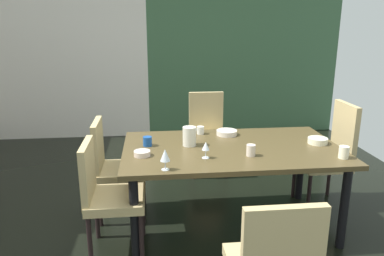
{
  "coord_description": "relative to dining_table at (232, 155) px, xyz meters",
  "views": [
    {
      "loc": [
        -0.14,
        -2.88,
        1.77
      ],
      "look_at": [
        0.21,
        0.34,
        0.85
      ],
      "focal_mm": 35.0,
      "sensor_mm": 36.0,
      "label": 1
    }
  ],
  "objects": [
    {
      "name": "pitcher_north",
      "position": [
        -0.36,
        0.08,
        0.16
      ],
      "size": [
        0.13,
        0.12,
        0.17
      ],
      "color": "silver",
      "rests_on": "dining_table"
    },
    {
      "name": "wine_glass_front",
      "position": [
        -0.26,
        -0.25,
        0.17
      ],
      "size": [
        0.06,
        0.06,
        0.13
      ],
      "color": "silver",
      "rests_on": "dining_table"
    },
    {
      "name": "cup_west",
      "position": [
        0.1,
        -0.23,
        0.12
      ],
      "size": [
        0.07,
        0.07,
        0.09
      ],
      "primitive_type": "cylinder",
      "color": "beige",
      "rests_on": "dining_table"
    },
    {
      "name": "dining_table",
      "position": [
        0.0,
        0.0,
        0.0
      ],
      "size": [
        1.84,
        1.09,
        0.74
      ],
      "color": "#4F4025",
      "rests_on": "ground_plane"
    },
    {
      "name": "chair_head_far",
      "position": [
        -0.01,
        1.32,
        -0.14
      ],
      "size": [
        0.44,
        0.45,
        0.95
      ],
      "rotation": [
        0.0,
        0.0,
        3.14
      ],
      "color": "tan",
      "rests_on": "ground_plane"
    },
    {
      "name": "chair_left_far",
      "position": [
        -1.04,
        0.29,
        -0.15
      ],
      "size": [
        0.45,
        0.44,
        0.92
      ],
      "rotation": [
        0.0,
        0.0,
        -1.57
      ],
      "color": "tan",
      "rests_on": "ground_plane"
    },
    {
      "name": "serving_bowl_south",
      "position": [
        0.02,
        0.35,
        0.1
      ],
      "size": [
        0.19,
        0.19,
        0.05
      ],
      "primitive_type": "cylinder",
      "color": "silver",
      "rests_on": "dining_table"
    },
    {
      "name": "garden_window_panel",
      "position": [
        0.81,
        2.94,
        0.67
      ],
      "size": [
        3.05,
        0.1,
        2.68
      ],
      "primitive_type": "cube",
      "color": "#3B5F3F",
      "rests_on": "ground_plane"
    },
    {
      "name": "chair_left_near",
      "position": [
        -1.04,
        -0.29,
        -0.15
      ],
      "size": [
        0.45,
        0.44,
        0.91
      ],
      "rotation": [
        0.0,
        0.0,
        -1.57
      ],
      "color": "tan",
      "rests_on": "ground_plane"
    },
    {
      "name": "serving_bowl_center",
      "position": [
        0.77,
        0.01,
        0.1
      ],
      "size": [
        0.17,
        0.17,
        0.05
      ],
      "primitive_type": "cylinder",
      "color": "#F6EFC9",
      "rests_on": "dining_table"
    },
    {
      "name": "chair_right_far",
      "position": [
        1.05,
        0.29,
        -0.11
      ],
      "size": [
        0.44,
        0.44,
        1.03
      ],
      "rotation": [
        0.0,
        0.0,
        1.57
      ],
      "color": "tan",
      "rests_on": "ground_plane"
    },
    {
      "name": "cup_rear",
      "position": [
        0.81,
        -0.36,
        0.12
      ],
      "size": [
        0.08,
        0.08,
        0.1
      ],
      "primitive_type": "cylinder",
      "color": "white",
      "rests_on": "dining_table"
    },
    {
      "name": "ground_plane",
      "position": [
        -0.53,
        -0.1,
        -0.68
      ],
      "size": [
        5.72,
        6.16,
        0.02
      ],
      "primitive_type": "cube",
      "color": "black"
    },
    {
      "name": "cup_near_shelf",
      "position": [
        -0.72,
        0.1,
        0.12
      ],
      "size": [
        0.08,
        0.08,
        0.08
      ],
      "primitive_type": "cylinder",
      "color": "#194999",
      "rests_on": "dining_table"
    },
    {
      "name": "cup_left",
      "position": [
        -0.22,
        0.41,
        0.11
      ],
      "size": [
        0.07,
        0.07,
        0.07
      ],
      "primitive_type": "cylinder",
      "color": "white",
      "rests_on": "dining_table"
    },
    {
      "name": "back_panel_interior",
      "position": [
        -2.05,
        2.94,
        0.67
      ],
      "size": [
        2.67,
        0.1,
        2.68
      ],
      "primitive_type": "cube",
      "color": "silver",
      "rests_on": "ground_plane"
    },
    {
      "name": "wine_glass_right",
      "position": [
        -0.59,
        -0.46,
        0.18
      ],
      "size": [
        0.07,
        0.07,
        0.16
      ],
      "color": "silver",
      "rests_on": "dining_table"
    },
    {
      "name": "serving_bowl_near_window",
      "position": [
        -0.76,
        -0.15,
        0.1
      ],
      "size": [
        0.13,
        0.13,
        0.04
      ],
      "primitive_type": "cylinder",
      "color": "beige",
      "rests_on": "dining_table"
    }
  ]
}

